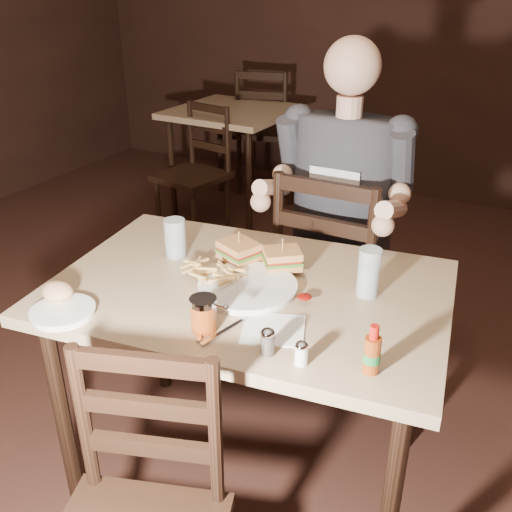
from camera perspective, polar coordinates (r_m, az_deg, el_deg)
The scene contains 23 objects.
room_shell at distance 1.34m, azimuth -12.03°, elevation 16.01°, with size 7.00×7.00×7.00m.
main_table at distance 1.79m, azimuth -0.75°, elevation -5.26°, with size 1.29×0.95×0.77m.
bg_table at distance 4.18m, azimuth -2.37°, elevation 13.28°, with size 0.82×0.82×0.77m.
chair_far at distance 2.40m, azimuth 8.19°, elevation -2.21°, with size 0.45×0.50×0.98m, color black, non-canonical shape.
bg_chair_far at distance 4.70m, azimuth 1.10°, elevation 12.40°, with size 0.45×0.50×0.98m, color black, non-canonical shape.
bg_chair_near at distance 3.80m, azimuth -6.48°, elevation 7.98°, with size 0.40×0.44×0.88m, color black, non-canonical shape.
diner at distance 2.17m, azimuth 8.55°, elevation 8.53°, with size 0.54×0.42×0.93m, color #323238, non-canonical shape.
dinner_plate at distance 1.72m, azimuth -0.84°, elevation -3.22°, with size 0.29×0.29×0.02m, color white.
sandwich_left at distance 1.85m, azimuth -1.73°, elevation 1.12°, with size 0.12×0.10×0.10m, color tan, non-canonical shape.
sandwich_right at distance 1.81m, azimuth 2.66°, elevation 0.29°, with size 0.11×0.09×0.10m, color tan, non-canonical shape.
fries_pile at distance 1.77m, azimuth -4.48°, elevation -1.52°, with size 0.25×0.17×0.04m, color #DAA956, non-canonical shape.
ketchup_dollop at distance 1.66m, azimuth 4.85°, elevation -4.09°, with size 0.04×0.04×0.01m, color maroon.
glass_left at distance 1.93m, azimuth -8.08°, elevation 1.79°, with size 0.07×0.07×0.13m, color silver.
glass_right at distance 1.70m, azimuth 11.21°, elevation -1.62°, with size 0.07×0.07×0.15m, color silver.
hot_sauce at distance 1.39m, azimuth 11.58°, elevation -9.12°, with size 0.04×0.04×0.13m, color maroon, non-canonical shape.
salt_shaker at distance 1.41m, azimuth 4.56°, elevation -9.71°, with size 0.03×0.03×0.06m, color white, non-canonical shape.
pepper_shaker at distance 1.44m, azimuth 1.17°, elevation -8.62°, with size 0.04×0.04×0.07m, color #38332D, non-canonical shape.
syrup_dispenser at distance 1.53m, azimuth -5.26°, elevation -5.82°, with size 0.07×0.07×0.10m, color maroon, non-canonical shape.
napkin at distance 1.55m, azimuth 1.76°, elevation -7.31°, with size 0.17×0.15×0.00m, color white.
knife at distance 1.58m, azimuth -5.51°, elevation -6.36°, with size 0.01×0.20×0.00m, color silver.
fork at distance 1.53m, azimuth -3.19°, elevation -7.51°, with size 0.01×0.17×0.01m, color silver.
side_plate at distance 1.69m, azimuth -18.74°, elevation -5.41°, with size 0.18×0.18×0.01m, color white.
bread_roll at distance 1.73m, azimuth -19.24°, elevation -3.36°, with size 0.10×0.08×0.06m, color tan.
Camera 1 is at (0.84, -1.02, 1.63)m, focal length 40.00 mm.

